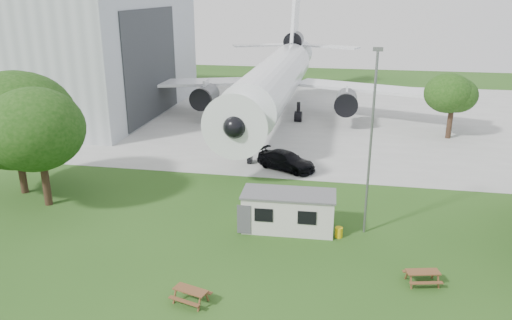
% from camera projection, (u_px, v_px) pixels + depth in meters
% --- Properties ---
extents(ground, '(160.00, 160.00, 0.00)m').
position_uv_depth(ground, '(222.00, 268.00, 28.93)').
color(ground, '#355E20').
extents(concrete_apron, '(120.00, 46.00, 0.03)m').
position_uv_depth(concrete_apron, '(294.00, 115.00, 64.28)').
color(concrete_apron, '#B7B7B2').
rests_on(concrete_apron, ground).
extents(hangar, '(43.00, 31.00, 18.55)m').
position_uv_depth(hangar, '(9.00, 37.00, 65.94)').
color(hangar, '#B2B7BC').
rests_on(hangar, ground).
extents(airliner, '(46.36, 47.73, 17.69)m').
position_uv_depth(airliner, '(277.00, 77.00, 60.93)').
color(airliner, white).
rests_on(airliner, ground).
extents(site_cabin, '(6.79, 2.90, 2.62)m').
position_uv_depth(site_cabin, '(289.00, 211.00, 33.30)').
color(site_cabin, beige).
rests_on(site_cabin, ground).
extents(picnic_west, '(2.15, 1.94, 0.76)m').
position_uv_depth(picnic_west, '(191.00, 302.00, 25.80)').
color(picnic_west, brown).
rests_on(picnic_west, ground).
extents(picnic_east, '(2.09, 1.87, 0.76)m').
position_uv_depth(picnic_east, '(422.00, 283.00, 27.44)').
color(picnic_east, brown).
rests_on(picnic_east, ground).
extents(lamp_mast, '(0.16, 0.16, 12.00)m').
position_uv_depth(lamp_mast, '(370.00, 146.00, 31.34)').
color(lamp_mast, slate).
rests_on(lamp_mast, ground).
extents(tree_west_big, '(9.62, 9.62, 11.05)m').
position_uv_depth(tree_west_big, '(13.00, 116.00, 37.79)').
color(tree_west_big, '#382619').
rests_on(tree_west_big, ground).
extents(tree_west_small, '(7.00, 7.00, 9.41)m').
position_uv_depth(tree_west_small, '(38.00, 129.00, 35.66)').
color(tree_west_small, '#382619').
rests_on(tree_west_small, ground).
extents(tree_far_apron, '(5.78, 5.78, 7.89)m').
position_uv_depth(tree_far_apron, '(453.00, 93.00, 52.73)').
color(tree_far_apron, '#382619').
rests_on(tree_far_apron, ground).
extents(car_apron_van, '(5.97, 4.54, 1.61)m').
position_uv_depth(car_apron_van, '(286.00, 161.00, 44.68)').
color(car_apron_van, black).
rests_on(car_apron_van, ground).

